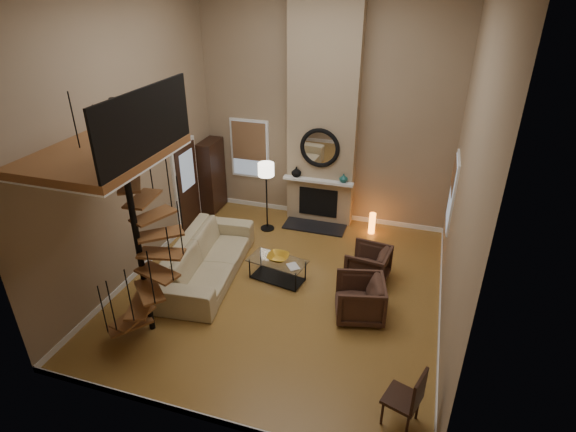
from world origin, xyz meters
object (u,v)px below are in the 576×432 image
(sofa, at_px, (207,258))
(coffee_table, at_px, (277,267))
(hutch, at_px, (212,175))
(accent_lamp, at_px, (372,224))
(floor_lamp, at_px, (266,175))
(side_chair, at_px, (409,397))
(armchair_near, at_px, (372,265))
(armchair_far, at_px, (364,299))

(sofa, xyz_separation_m, coffee_table, (1.42, 0.25, -0.11))
(hutch, relative_size, accent_lamp, 3.37)
(sofa, bearing_deg, coffee_table, -86.07)
(floor_lamp, xyz_separation_m, accent_lamp, (2.45, 0.56, -1.16))
(hutch, distance_m, accent_lamp, 4.21)
(coffee_table, bearing_deg, floor_lamp, 115.28)
(sofa, xyz_separation_m, side_chair, (4.17, -2.46, 0.13))
(armchair_near, bearing_deg, side_chair, 23.81)
(sofa, height_order, armchair_far, sofa)
(hutch, bearing_deg, coffee_table, -44.20)
(coffee_table, xyz_separation_m, floor_lamp, (-0.91, 1.92, 1.13))
(sofa, relative_size, armchair_far, 3.41)
(hutch, distance_m, sofa, 3.09)
(hutch, xyz_separation_m, floor_lamp, (1.70, -0.62, 0.46))
(side_chair, bearing_deg, floor_lamp, 128.32)
(hutch, bearing_deg, armchair_far, -35.10)
(hutch, xyz_separation_m, armchair_far, (4.44, -3.12, -0.60))
(accent_lamp, bearing_deg, side_chair, -76.80)
(armchair_far, height_order, accent_lamp, armchair_far)
(sofa, xyz_separation_m, armchair_near, (3.22, 0.78, -0.04))
(accent_lamp, bearing_deg, floor_lamp, -167.13)
(armchair_far, xyz_separation_m, floor_lamp, (-2.74, 2.51, 1.06))
(sofa, distance_m, side_chair, 4.85)
(hutch, height_order, coffee_table, hutch)
(sofa, relative_size, accent_lamp, 5.43)
(armchair_near, height_order, coffee_table, armchair_near)
(sofa, xyz_separation_m, floor_lamp, (0.51, 2.17, 1.02))
(floor_lamp, bearing_deg, armchair_near, -27.12)
(armchair_far, height_order, floor_lamp, floor_lamp)
(coffee_table, bearing_deg, sofa, -169.93)
(sofa, bearing_deg, armchair_far, -102.00)
(armchair_far, xyz_separation_m, side_chair, (0.92, -2.13, 0.17))
(armchair_far, bearing_deg, floor_lamp, -145.80)
(hutch, xyz_separation_m, accent_lamp, (4.15, -0.06, -0.70))
(coffee_table, bearing_deg, armchair_near, 16.43)
(armchair_far, relative_size, side_chair, 0.89)
(sofa, bearing_deg, accent_lamp, -53.40)
(side_chair, bearing_deg, hutch, 135.62)
(armchair_near, height_order, side_chair, side_chair)
(floor_lamp, height_order, accent_lamp, floor_lamp)
(hutch, xyz_separation_m, armchair_near, (4.41, -2.01, -0.60))
(hutch, xyz_separation_m, side_chair, (5.37, -5.25, -0.42))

